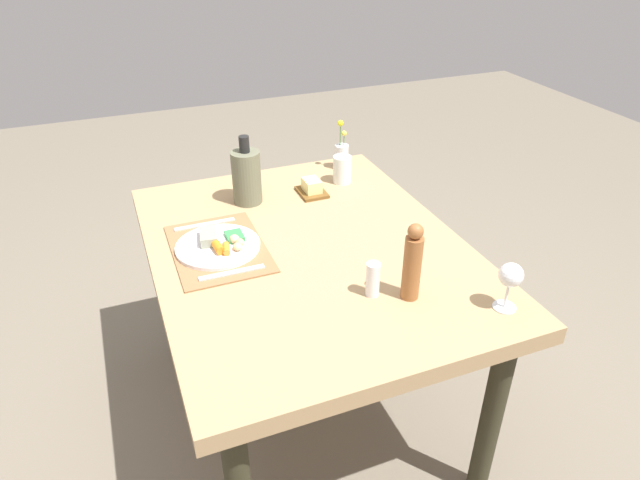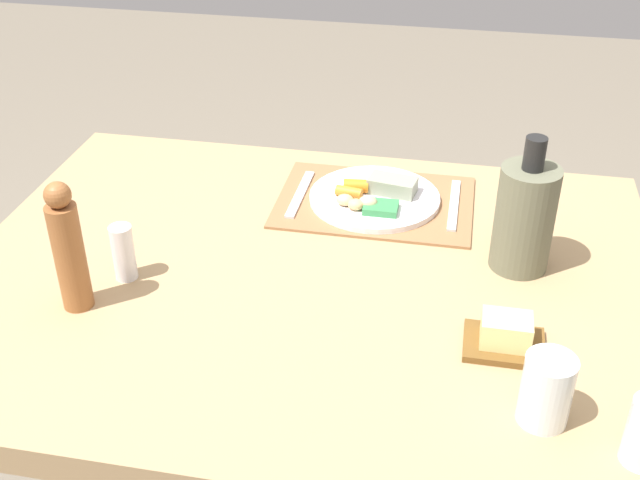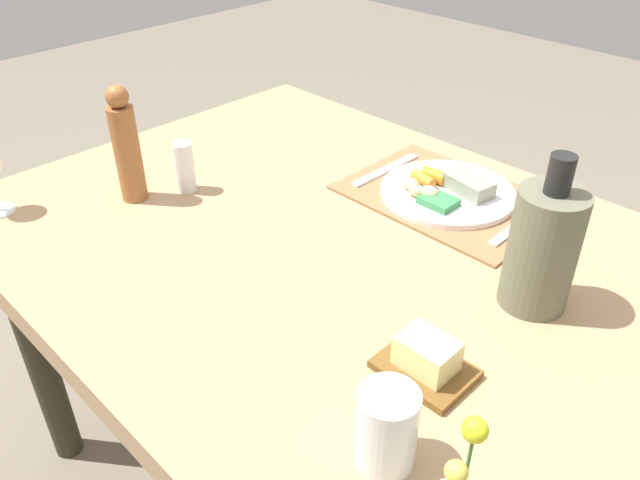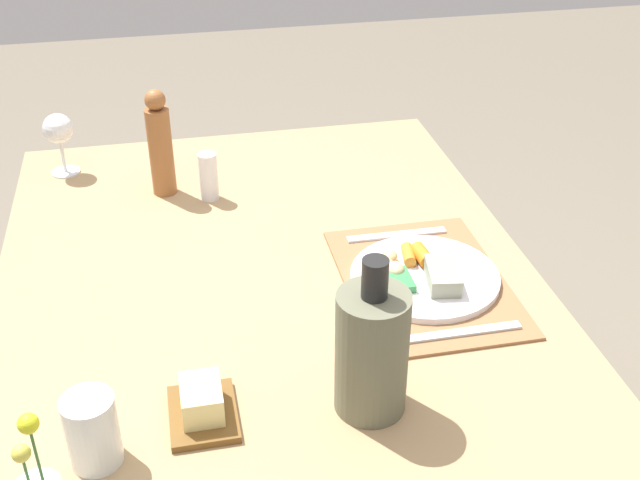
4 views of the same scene
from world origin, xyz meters
name	(u,v)px [view 4 (image 4 of 4)]	position (x,y,z in m)	size (l,w,h in m)	color
dining_table	(269,310)	(0.00, 0.00, 0.67)	(1.30, 1.01, 0.76)	tan
placemat	(424,281)	(-0.09, -0.28, 0.76)	(0.41, 0.29, 0.01)	#936640
dinner_plate	(423,275)	(-0.09, -0.28, 0.78)	(0.28, 0.28, 0.05)	white
fork	(461,333)	(-0.26, -0.29, 0.77)	(0.02, 0.21, 0.01)	silver
knife	(397,235)	(0.07, -0.28, 0.77)	(0.02, 0.20, 0.01)	silver
pepper_mill	(160,145)	(0.37, 0.17, 0.88)	(0.05, 0.05, 0.24)	#965B30
cooler_bottle	(372,351)	(-0.39, -0.10, 0.87)	(0.11, 0.11, 0.26)	#63644E
wine_glass	(58,131)	(0.51, 0.40, 0.86)	(0.07, 0.07, 0.15)	white
salt_shaker	(209,176)	(0.32, 0.08, 0.81)	(0.04, 0.04, 0.11)	white
butter_dish	(202,405)	(-0.36, 0.15, 0.78)	(0.13, 0.10, 0.06)	brown
water_tumbler	(93,434)	(-0.41, 0.30, 0.81)	(0.07, 0.07, 0.11)	silver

